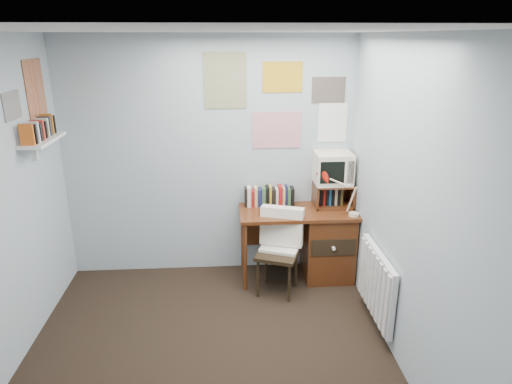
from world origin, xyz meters
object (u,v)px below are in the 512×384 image
desk_chair (278,254)px  radiator (377,284)px  desk_lamp (355,197)px  desk (322,241)px  wall_shelf (43,140)px  tv_riser (333,195)px  crt_tv (333,167)px

desk_chair → radiator: size_ratio=1.04×
desk_lamp → desk_chair: bearing=-164.7°
desk → wall_shelf: 2.87m
desk_chair → desk_lamp: (0.78, 0.12, 0.54)m
desk_chair → tv_riser: (0.63, 0.42, 0.47)m
crt_tv → radiator: bearing=-80.5°
desk_chair → desk_lamp: bearing=30.0°
desk → tv_riser: 0.51m
desk → desk_chair: (-0.51, -0.30, 0.01)m
desk → desk_chair: 0.59m
desk_chair → tv_riser: size_ratio=2.09×
desk_chair → crt_tv: crt_tv is taller
desk_lamp → tv_riser: bearing=123.5°
desk_chair → wall_shelf: size_ratio=1.35×
desk → radiator: 0.97m
crt_tv → radiator: 1.32m
desk → desk_lamp: desk_lamp is taller
desk_chair → desk_lamp: size_ratio=2.11×
crt_tv → wall_shelf: bearing=-169.6°
crt_tv → wall_shelf: size_ratio=0.60×
desk → tv_riser: (0.12, 0.11, 0.48)m
crt_tv → desk_lamp: bearing=-62.6°
wall_shelf → desk_lamp: bearing=4.0°
desk_chair → tv_riser: 0.89m
desk_lamp → tv_riser: (-0.15, 0.29, -0.07)m
desk → desk_lamp: (0.27, -0.18, 0.55)m
desk → wall_shelf: size_ratio=1.94×
radiator → tv_riser: bearing=99.3°
tv_riser → wall_shelf: 2.83m
crt_tv → radiator: crt_tv is taller
desk → crt_tv: size_ratio=3.21×
tv_riser → wall_shelf: bearing=-169.7°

